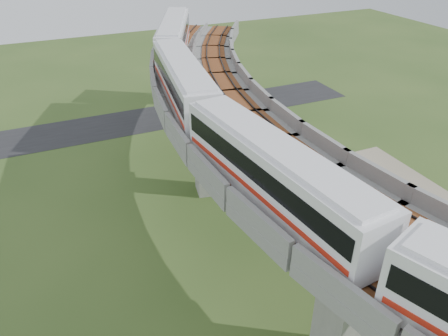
{
  "coord_description": "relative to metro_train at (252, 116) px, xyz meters",
  "views": [
    {
      "loc": [
        -12.46,
        -23.84,
        24.34
      ],
      "look_at": [
        -0.87,
        2.25,
        7.5
      ],
      "focal_mm": 35.0,
      "sensor_mm": 36.0,
      "label": 1
    }
  ],
  "objects": [
    {
      "name": "viaduct",
      "position": [
        3.49,
        -0.37,
        -3.26
      ],
      "size": [
        19.58,
        73.98,
        11.4
      ],
      "color": "#99968E",
      "rests_on": "ground"
    },
    {
      "name": "fence",
      "position": [
        9.4,
        -0.37,
        -11.56
      ],
      "size": [
        3.87,
        38.73,
        1.5
      ],
      "color": "#2D382D",
      "rests_on": "ground"
    },
    {
      "name": "dirt_lot",
      "position": [
        13.65,
        -2.37,
        -12.29
      ],
      "size": [
        18.0,
        26.0,
        0.04
      ],
      "primitive_type": "cube",
      "color": "gray",
      "rests_on": "ground"
    },
    {
      "name": "tree_5",
      "position": [
        7.24,
        -12.95,
        -10.5
      ],
      "size": [
        2.31,
        2.31,
        2.8
      ],
      "color": "#382314",
      "rests_on": "ground"
    },
    {
      "name": "tree_1",
      "position": [
        9.59,
        17.37,
        -10.56
      ],
      "size": [
        2.28,
        2.28,
        2.72
      ],
      "color": "#382314",
      "rests_on": "ground"
    },
    {
      "name": "car_red",
      "position": [
        14.37,
        1.61,
        -11.73
      ],
      "size": [
        3.46,
        1.9,
        1.08
      ],
      "primitive_type": "imported",
      "rotation": [
        0.0,
        0.0,
        -1.33
      ],
      "color": "#B81411",
      "rests_on": "dirt_lot"
    },
    {
      "name": "tree_2",
      "position": [
        6.6,
        10.16,
        -10.43
      ],
      "size": [
        2.51,
        2.51,
        2.95
      ],
      "color": "#382314",
      "rests_on": "ground"
    },
    {
      "name": "ground",
      "position": [
        -0.35,
        -0.37,
        -12.31
      ],
      "size": [
        160.0,
        160.0,
        0.0
      ],
      "primitive_type": "plane",
      "color": "#375220",
      "rests_on": "ground"
    },
    {
      "name": "tree_3",
      "position": [
        6.15,
        3.3,
        -10.13
      ],
      "size": [
        2.1,
        2.1,
        3.08
      ],
      "color": "#382314",
      "rests_on": "ground"
    },
    {
      "name": "car_dark",
      "position": [
        11.39,
        7.09,
        -11.64
      ],
      "size": [
        4.68,
        3.17,
        1.26
      ],
      "primitive_type": "imported",
      "rotation": [
        0.0,
        0.0,
        1.93
      ],
      "color": "black",
      "rests_on": "dirt_lot"
    },
    {
      "name": "metro_train",
      "position": [
        0.0,
        0.0,
        0.0
      ],
      "size": [
        10.73,
        61.34,
        3.64
      ],
      "color": "white",
      "rests_on": "ground"
    },
    {
      "name": "car_white",
      "position": [
        9.49,
        -11.57,
        -11.64
      ],
      "size": [
        2.12,
        3.88,
        1.25
      ],
      "primitive_type": "imported",
      "rotation": [
        0.0,
        0.0,
        0.18
      ],
      "color": "silver",
      "rests_on": "dirt_lot"
    },
    {
      "name": "tree_0",
      "position": [
        11.72,
        22.5,
        -10.46
      ],
      "size": [
        3.13,
        3.13,
        3.18
      ],
      "color": "#382314",
      "rests_on": "ground"
    },
    {
      "name": "tree_4",
      "position": [
        6.82,
        -3.73,
        -9.76
      ],
      "size": [
        2.68,
        2.68,
        3.69
      ],
      "color": "#382314",
      "rests_on": "ground"
    },
    {
      "name": "asphalt_road",
      "position": [
        -0.35,
        29.63,
        -12.29
      ],
      "size": [
        60.0,
        8.0,
        0.03
      ],
      "primitive_type": "cube",
      "color": "#232326",
      "rests_on": "ground"
    }
  ]
}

